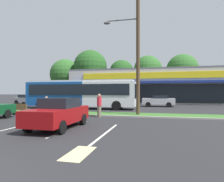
% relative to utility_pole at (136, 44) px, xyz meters
% --- Properties ---
extents(grass_median, '(56.00, 2.20, 0.12)m').
position_rel_utility_pole_xyz_m(grass_median, '(-3.00, 0.14, -5.77)').
color(grass_median, '#386B28').
rests_on(grass_median, ground_plane).
extents(curb_lip, '(56.00, 0.24, 0.12)m').
position_rel_utility_pole_xyz_m(curb_lip, '(-3.00, -1.08, -5.77)').
color(curb_lip, '#99968C').
rests_on(curb_lip, ground_plane).
extents(parking_stripe_1, '(0.12, 4.80, 0.01)m').
position_rel_utility_pole_xyz_m(parking_stripe_1, '(-2.83, -6.28, -5.82)').
color(parking_stripe_1, silver).
rests_on(parking_stripe_1, ground_plane).
extents(parking_stripe_2, '(0.12, 4.80, 0.01)m').
position_rel_utility_pole_xyz_m(parking_stripe_2, '(-0.67, -7.04, -5.82)').
color(parking_stripe_2, silver).
rests_on(parking_stripe_2, ground_plane).
extents(lot_arrow, '(0.70, 1.60, 0.01)m').
position_rel_utility_pole_xyz_m(lot_arrow, '(-0.71, -10.23, -5.82)').
color(lot_arrow, beige).
rests_on(lot_arrow, ground_plane).
extents(storefront_building, '(27.98, 11.63, 5.87)m').
position_rel_utility_pole_xyz_m(storefront_building, '(0.29, 21.28, -2.89)').
color(storefront_building, '#BCB7AD').
rests_on(storefront_building, ground_plane).
extents(tree_far_left, '(7.73, 7.73, 10.29)m').
position_rel_utility_pole_xyz_m(tree_far_left, '(-21.63, 30.75, 0.59)').
color(tree_far_left, '#473323').
rests_on(tree_far_left, ground_plane).
extents(tree_left, '(8.10, 8.10, 12.04)m').
position_rel_utility_pole_xyz_m(tree_left, '(-14.42, 29.57, 2.16)').
color(tree_left, '#473323').
rests_on(tree_left, ground_plane).
extents(tree_mid_left, '(5.83, 5.83, 9.65)m').
position_rel_utility_pole_xyz_m(tree_mid_left, '(-7.03, 31.27, 0.89)').
color(tree_mid_left, '#473323').
rests_on(tree_mid_left, ground_plane).
extents(tree_mid, '(6.47, 6.47, 10.31)m').
position_rel_utility_pole_xyz_m(tree_mid, '(-0.70, 30.49, 1.23)').
color(tree_mid, '#473323').
rests_on(tree_mid, ground_plane).
extents(tree_mid_right, '(7.26, 7.26, 10.67)m').
position_rel_utility_pole_xyz_m(tree_mid_right, '(7.12, 32.38, 1.20)').
color(tree_mid_right, '#473323').
rests_on(tree_mid_right, ground_plane).
extents(utility_pole, '(3.03, 2.40, 10.95)m').
position_rel_utility_pole_xyz_m(utility_pole, '(0.00, 0.00, 0.00)').
color(utility_pole, '#4C3826').
rests_on(utility_pole, ground_plane).
extents(city_bus, '(12.65, 2.87, 3.25)m').
position_rel_utility_pole_xyz_m(city_bus, '(-6.94, 5.23, -4.06)').
color(city_bus, '#144793').
rests_on(city_bus, ground_plane).
extents(bus_stop_bench, '(1.60, 0.45, 0.95)m').
position_rel_utility_pole_xyz_m(bus_stop_bench, '(-9.59, -1.77, -5.32)').
color(bus_stop_bench, brown).
rests_on(bus_stop_bench, ground_plane).
extents(car_0, '(4.13, 1.95, 1.49)m').
position_rel_utility_pole_xyz_m(car_0, '(1.76, 10.54, -5.05)').
color(car_0, '#B7B7BC').
rests_on(car_0, ground_plane).
extents(car_1, '(4.64, 1.87, 1.58)m').
position_rel_utility_pole_xyz_m(car_1, '(-4.56, 10.84, -5.02)').
color(car_1, '#9E998C').
rests_on(car_1, ground_plane).
extents(car_2, '(4.66, 1.90, 1.51)m').
position_rel_utility_pole_xyz_m(car_2, '(-18.75, 11.78, -5.05)').
color(car_2, slate).
rests_on(car_2, ground_plane).
extents(car_4, '(1.96, 4.30, 1.61)m').
position_rel_utility_pole_xyz_m(car_4, '(-3.46, -6.39, -5.01)').
color(car_4, maroon).
rests_on(car_4, ground_plane).
extents(pedestrian_near_bench, '(0.32, 0.32, 1.59)m').
position_rel_utility_pole_xyz_m(pedestrian_near_bench, '(-6.77, -2.24, -5.03)').
color(pedestrian_near_bench, '#1E2338').
rests_on(pedestrian_near_bench, ground_plane).
extents(pedestrian_by_pole, '(0.36, 0.36, 1.79)m').
position_rel_utility_pole_xyz_m(pedestrian_by_pole, '(-2.70, -1.47, -4.93)').
color(pedestrian_by_pole, '#726651').
rests_on(pedestrian_by_pole, ground_plane).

